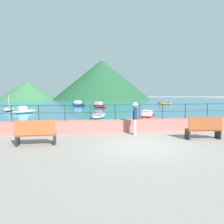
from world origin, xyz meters
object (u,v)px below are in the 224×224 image
Objects in this scene: person_walking at (135,117)px; boat_5 at (79,104)px; boat_3 at (9,109)px; boat_0 at (164,103)px; boat_2 at (24,110)px; boat_4 at (99,116)px; bench_main at (36,133)px; bench_far at (204,128)px; boat_1 at (148,116)px; boat_6 at (100,106)px.

boat_5 is at bearing 100.28° from person_walking.
person_walking is 19.36m from boat_5.
boat_0 is at bearing 18.90° from boat_3.
boat_2 is 0.96× the size of boat_4.
boat_0 is at bearing 56.87° from bench_main.
bench_far is 0.74× the size of boat_3.
boat_1 and boat_5 have the same top height.
boat_3 reaches higher than boat_0.
person_walking is at bearing 18.20° from bench_main.
boat_1 reaches higher than boat_4.
boat_3 reaches higher than boat_4.
person_walking is at bearing -114.33° from boat_1.
boat_0 is (6.53, 22.06, -0.30)m from bench_far.
boat_3 is 9.31m from boat_5.
bench_far is 3.48m from person_walking.
boat_5 is 3.96m from boat_6.
bench_main is 0.71× the size of boat_0.
boat_1 is at bearing 42.68° from bench_main.
boat_0 is 1.00× the size of boat_1.
person_walking reaches higher than boat_4.
person_walking is 0.74× the size of boat_2.
boat_0 is at bearing 73.51° from bench_far.
boat_2 and boat_6 have the same top height.
bench_main is at bearing -72.78° from boat_2.
boat_1 is 1.04× the size of boat_3.
bench_main is 7.94m from bench_far.
boat_4 is at bearing -128.36° from boat_0.
boat_3 is 1.02× the size of boat_6.
bench_far is at bearing -25.20° from person_walking.
boat_2 is at bearing -147.56° from boat_6.
bench_main is 13.24m from boat_2.
bench_far is (7.94, 0.11, 0.00)m from bench_main.
boat_0 and boat_4 have the same top height.
boat_2 is at bearing 147.36° from boat_4.
boat_2 is 0.98× the size of boat_5.
boat_3 is at bearing 133.20° from bench_far.
bench_far is 21.54m from boat_5.
boat_2 is (-10.95, 6.16, 0.00)m from boat_1.
boat_2 is 9.44m from boat_6.
boat_3 is (-20.62, -7.06, 0.01)m from boat_0.
boat_4 is 1.02× the size of boat_5.
boat_4 is at bearing -81.34° from boat_5.
person_walking is 22.76m from boat_0.
boat_6 is at bearing -156.82° from boat_0.
bench_far is at bearing -46.58° from boat_2.
boat_1 is at bearing -29.37° from boat_2.
boat_0 is 11.34m from boat_6.
boat_3 reaches higher than boat_1.
boat_0 is 18.03m from boat_4.
boat_6 reaches higher than boat_4.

